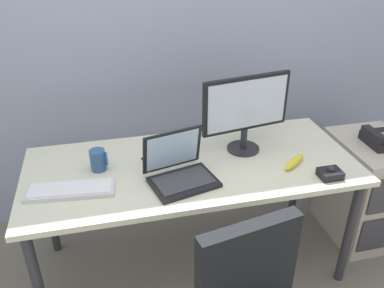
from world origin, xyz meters
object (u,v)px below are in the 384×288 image
at_px(desk_phone, 380,139).
at_px(monitor_main, 246,108).
at_px(keyboard, 71,190).
at_px(banana, 294,162).
at_px(trackball_mouse, 330,173).
at_px(file_cabinet, 366,189).
at_px(laptop, 180,170).
at_px(cell_phone, 154,161).
at_px(coffee_mug, 98,160).

xyz_separation_m(desk_phone, monitor_main, (-0.83, 0.06, 0.26)).
height_order(keyboard, banana, banana).
bearing_deg(trackball_mouse, file_cabinet, 31.67).
height_order(laptop, cell_phone, laptop).
height_order(file_cabinet, banana, banana).
bearing_deg(coffee_mug, laptop, -25.67).
xyz_separation_m(laptop, coffee_mug, (-0.38, 0.18, 0.00)).
relative_size(monitor_main, laptop, 1.37).
relative_size(keyboard, cell_phone, 2.97).
relative_size(desk_phone, laptop, 0.55).
relative_size(keyboard, coffee_mug, 3.76).
distance_m(keyboard, trackball_mouse, 1.27).
distance_m(desk_phone, cell_phone, 1.34).
xyz_separation_m(trackball_mouse, cell_phone, (-0.83, 0.34, -0.02)).
relative_size(laptop, cell_phone, 2.55).
bearing_deg(banana, file_cabinet, 15.13).
relative_size(file_cabinet, keyboard, 1.60).
xyz_separation_m(cell_phone, banana, (0.71, -0.20, 0.02)).
xyz_separation_m(coffee_mug, banana, (0.99, -0.20, -0.04)).
xyz_separation_m(desk_phone, keyboard, (-1.76, -0.13, 0.02)).
height_order(desk_phone, coffee_mug, coffee_mug).
xyz_separation_m(desk_phone, laptop, (-1.24, -0.14, 0.06)).
relative_size(desk_phone, cell_phone, 1.41).
bearing_deg(monitor_main, trackball_mouse, -47.98).
bearing_deg(desk_phone, banana, -166.08).
bearing_deg(banana, keyboard, 178.94).
xyz_separation_m(file_cabinet, desk_phone, (-0.01, -0.02, 0.37)).
bearing_deg(cell_phone, laptop, -92.33).
relative_size(desk_phone, trackball_mouse, 1.82).
height_order(monitor_main, laptop, monitor_main).
xyz_separation_m(keyboard, cell_phone, (0.42, 0.18, -0.01)).
distance_m(keyboard, coffee_mug, 0.23).
relative_size(desk_phone, monitor_main, 0.40).
bearing_deg(trackball_mouse, keyboard, 172.51).
xyz_separation_m(file_cabinet, laptop, (-1.25, -0.16, 0.43)).
bearing_deg(cell_phone, banana, -45.61).
height_order(keyboard, laptop, laptop).
distance_m(file_cabinet, cell_phone, 1.40).
bearing_deg(keyboard, banana, -1.06).
height_order(monitor_main, keyboard, monitor_main).
xyz_separation_m(file_cabinet, cell_phone, (-1.34, 0.02, 0.38)).
xyz_separation_m(file_cabinet, banana, (-0.64, -0.17, 0.40)).
bearing_deg(monitor_main, file_cabinet, -3.13).
relative_size(trackball_mouse, banana, 0.58).
bearing_deg(banana, monitor_main, 132.84).
distance_m(coffee_mug, cell_phone, 0.29).
bearing_deg(keyboard, trackball_mouse, -7.49).
distance_m(file_cabinet, monitor_main, 1.05).
height_order(file_cabinet, laptop, laptop).
bearing_deg(banana, cell_phone, 164.43).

